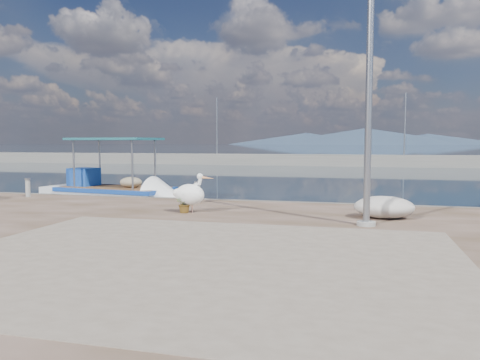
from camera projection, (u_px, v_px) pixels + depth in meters
The scene contains 12 objects.
ground at pixel (200, 246), 11.17m from camera, with size 1400.00×1400.00×0.00m, color #162635.
quay at pixel (27, 337), 5.35m from camera, with size 44.00×22.00×0.50m, color #44321D.
quay_patch at pixel (198, 258), 7.98m from camera, with size 9.00×7.00×0.01m, color gray.
breakwater at pixel (325, 160), 49.73m from camera, with size 120.00×2.20×7.50m.
mountains at pixel (361, 137), 636.80m from camera, with size 370.00×280.00×22.00m.
boat_left at pixel (114, 196), 19.41m from camera, with size 6.71×2.99×3.12m.
pelican at pixel (190, 194), 13.19m from camera, with size 1.15×0.57×1.12m.
lamp_post at pixel (369, 86), 10.92m from camera, with size 0.44×0.96×7.00m.
bollard_near at pixel (198, 191), 15.42m from camera, with size 0.23×0.23×0.70m.
bollard_far at pixel (28, 187), 17.07m from camera, with size 0.23×0.23×0.68m.
potted_plant at pixel (185, 203), 13.17m from camera, with size 0.49×0.43×0.55m, color #33722D.
net_pile_d at pixel (384, 207), 12.24m from camera, with size 1.55×1.16×0.58m, color beige.
Camera 1 is at (3.66, -10.42, 2.48)m, focal length 35.00 mm.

